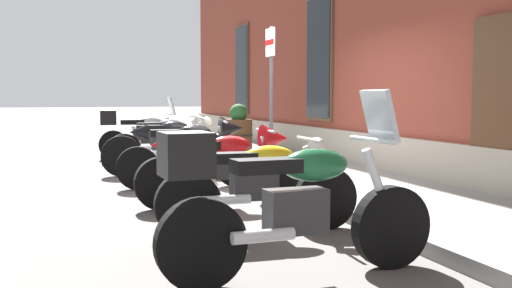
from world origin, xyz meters
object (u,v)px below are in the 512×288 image
Objects in this scene: motorcycle_black_naked at (169,146)px; motorcycle_red_sport at (228,161)px; motorcycle_green_touring at (287,202)px; motorcycle_black_sport at (193,149)px; motorcycle_yellow_naked at (261,185)px; parking_sign at (271,78)px; motorcycle_grey_naked at (166,141)px; motorcycle_silver_touring at (140,133)px; barrel_planter at (239,131)px.

motorcycle_black_naked is 3.07m from motorcycle_red_sport.
motorcycle_black_sport is at bearing 176.23° from motorcycle_green_touring.
motorcycle_yellow_naked is 1.49m from motorcycle_green_touring.
motorcycle_black_naked is 1.10× the size of motorcycle_black_sport.
motorcycle_green_touring is at bearing -2.16° from motorcycle_black_naked.
motorcycle_yellow_naked is 0.93× the size of motorcycle_green_touring.
motorcycle_red_sport is 2.59m from parking_sign.
motorcycle_grey_naked is 0.95× the size of parking_sign.
motorcycle_red_sport is 1.05× the size of motorcycle_yellow_naked.
parking_sign is (3.91, 1.54, 1.07)m from motorcycle_silver_touring.
motorcycle_red_sport is at bearing 2.78° from motorcycle_silver_touring.
parking_sign is (1.08, 1.43, 1.13)m from motorcycle_black_naked.
motorcycle_black_naked is at bearing -177.36° from motorcycle_black_sport.
parking_sign is (-4.98, 1.66, 1.05)m from motorcycle_green_touring.
motorcycle_black_sport is 0.94× the size of motorcycle_green_touring.
parking_sign is at bearing 27.62° from motorcycle_grey_naked.
parking_sign is at bearing 52.99° from motorcycle_black_naked.
motorcycle_silver_touring is at bearing -178.61° from motorcycle_yellow_naked.
motorcycle_silver_touring is 1.54m from motorcycle_grey_naked.
motorcycle_grey_naked is 2.94m from parking_sign.
motorcycle_green_touring is (8.89, -0.12, 0.02)m from motorcycle_silver_touring.
motorcycle_yellow_naked is at bearing 168.50° from motorcycle_green_touring.
motorcycle_red_sport is 6.01m from barrel_planter.
motorcycle_green_touring is 0.95× the size of parking_sign.
motorcycle_silver_touring reaches higher than motorcycle_black_naked.
motorcycle_green_touring is at bearing -3.14° from motorcycle_grey_naked.
barrel_planter reaches higher than motorcycle_black_naked.
motorcycle_silver_touring reaches higher than motorcycle_black_sport.
motorcycle_grey_naked is at bearing 172.40° from motorcycle_black_naked.
barrel_planter is at bearing 165.54° from motorcycle_green_touring.
motorcycle_silver_touring is at bearing -177.62° from motorcycle_black_sport.
parking_sign is at bearing 108.14° from motorcycle_black_sport.
motorcycle_black_sport is 4.54m from motorcycle_green_touring.
motorcycle_yellow_naked is at bearing -0.02° from motorcycle_black_sport.
motorcycle_silver_touring reaches higher than barrel_planter.
barrel_planter is at bearing 125.87° from motorcycle_grey_naked.
motorcycle_grey_naked is at bearing 179.99° from motorcycle_red_sport.
barrel_planter is (-1.33, 1.84, 0.09)m from motorcycle_grey_naked.
motorcycle_green_touring is (7.38, -0.40, 0.09)m from motorcycle_grey_naked.
motorcycle_grey_naked is 1.03× the size of motorcycle_red_sport.
parking_sign reaches higher than motorcycle_grey_naked.
motorcycle_silver_touring is 0.89× the size of motorcycle_black_naked.
motorcycle_black_naked is 1.05× the size of motorcycle_red_sport.
motorcycle_green_touring is 8.99m from barrel_planter.
motorcycle_green_touring is 5.35m from parking_sign.
motorcycle_silver_touring is at bearing -169.26° from motorcycle_grey_naked.
motorcycle_grey_naked reaches higher than motorcycle_yellow_naked.
motorcycle_black_naked is at bearing -176.73° from motorcycle_red_sport.
barrel_planter is at bearing 155.02° from motorcycle_black_sport.
motorcycle_red_sport reaches higher than motorcycle_black_naked.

